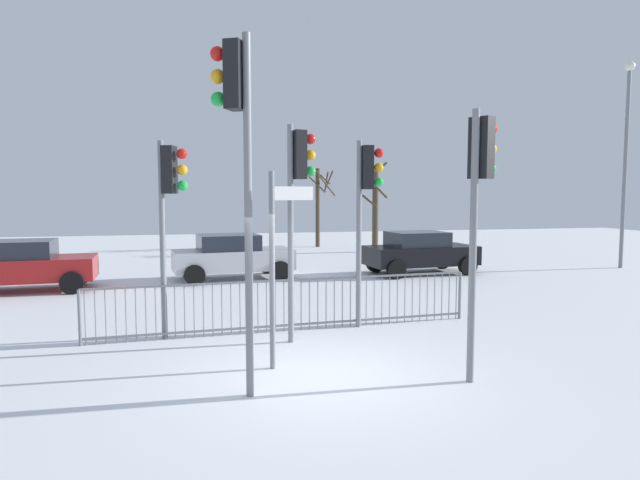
{
  "coord_description": "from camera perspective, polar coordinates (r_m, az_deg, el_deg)",
  "views": [
    {
      "loc": [
        -1.78,
        -8.16,
        2.84
      ],
      "look_at": [
        0.91,
        4.01,
        1.76
      ],
      "focal_mm": 31.03,
      "sensor_mm": 36.0,
      "label": 1
    }
  ],
  "objects": [
    {
      "name": "traffic_light_foreground_left",
      "position": [
        10.37,
        -2.31,
        5.8
      ],
      "size": [
        0.56,
        0.36,
        4.08
      ],
      "rotation": [
        0.0,
        0.0,
        4.96
      ],
      "color": "slate",
      "rests_on": "ground"
    },
    {
      "name": "direction_sign_post",
      "position": [
        8.84,
        -4.62,
        -1.99
      ],
      "size": [
        0.76,
        0.29,
        3.17
      ],
      "rotation": [
        0.0,
        0.0,
        0.32
      ],
      "color": "slate",
      "rests_on": "ground"
    },
    {
      "name": "traffic_light_foreground_right",
      "position": [
        7.66,
        -8.48,
        10.69
      ],
      "size": [
        0.53,
        0.4,
        4.94
      ],
      "rotation": [
        0.0,
        0.0,
        1.11
      ],
      "color": "slate",
      "rests_on": "ground"
    },
    {
      "name": "car_red_mid",
      "position": [
        17.94,
        -28.3,
        -2.27
      ],
      "size": [
        3.91,
        2.14,
        1.47
      ],
      "rotation": [
        0.0,
        0.0,
        0.07
      ],
      "color": "maroon",
      "rests_on": "ground"
    },
    {
      "name": "ground_plane",
      "position": [
        8.82,
        -0.16,
        -13.83
      ],
      "size": [
        60.0,
        60.0,
        0.0
      ],
      "primitive_type": "plane",
      "color": "white"
    },
    {
      "name": "traffic_light_rear_right",
      "position": [
        8.52,
        16.16,
        5.57
      ],
      "size": [
        0.51,
        0.42,
        4.04
      ],
      "rotation": [
        0.0,
        0.0,
        5.26
      ],
      "color": "slate",
      "rests_on": "ground"
    },
    {
      "name": "street_lamp",
      "position": [
        23.6,
        29.03,
        8.58
      ],
      "size": [
        0.36,
        0.36,
        7.61
      ],
      "color": "slate",
      "rests_on": "ground"
    },
    {
      "name": "bare_tree_left",
      "position": [
        26.34,
        5.71,
        3.26
      ],
      "size": [
        1.39,
        1.41,
        4.29
      ],
      "color": "#473828",
      "rests_on": "ground"
    },
    {
      "name": "traffic_light_rear_left",
      "position": [
        11.56,
        4.79,
        5.03
      ],
      "size": [
        0.57,
        0.33,
        3.9
      ],
      "rotation": [
        0.0,
        0.0,
        4.65
      ],
      "color": "slate",
      "rests_on": "ground"
    },
    {
      "name": "car_silver_trailing",
      "position": [
        18.24,
        -9.07,
        -1.63
      ],
      "size": [
        3.98,
        2.33,
        1.47
      ],
      "rotation": [
        0.0,
        0.0,
        0.13
      ],
      "color": "#B2B5BA",
      "rests_on": "ground"
    },
    {
      "name": "bare_tree_centre",
      "position": [
        28.6,
        -0.12,
        3.8
      ],
      "size": [
        1.47,
        1.6,
        4.07
      ],
      "color": "#473828",
      "rests_on": "ground"
    },
    {
      "name": "car_black_near",
      "position": [
        19.55,
        10.25,
        -1.21
      ],
      "size": [
        3.95,
        2.24,
        1.47
      ],
      "rotation": [
        0.0,
        0.0,
        0.1
      ],
      "color": "black",
      "rests_on": "ground"
    },
    {
      "name": "pedestrian_guard_railing",
      "position": [
        11.38,
        -3.29,
        -6.63
      ],
      "size": [
        7.94,
        0.59,
        1.07
      ],
      "rotation": [
        0.0,
        0.0,
        0.07
      ],
      "color": "slate",
      "rests_on": "ground"
    },
    {
      "name": "traffic_light_mid_right",
      "position": [
        10.91,
        -15.28,
        4.53
      ],
      "size": [
        0.55,
        0.37,
        3.81
      ],
      "rotation": [
        0.0,
        0.0,
        4.41
      ],
      "color": "slate",
      "rests_on": "ground"
    }
  ]
}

